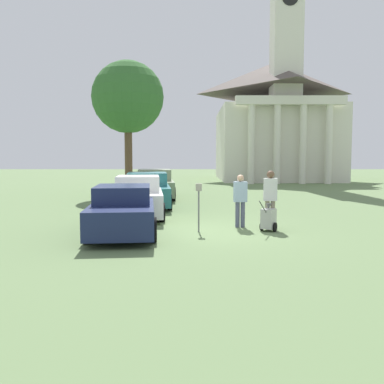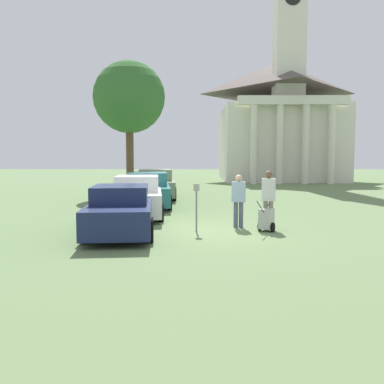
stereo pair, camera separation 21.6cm
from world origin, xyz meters
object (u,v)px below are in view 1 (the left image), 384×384
at_px(parked_car_sage, 153,185).
at_px(church, 273,116).
at_px(parked_car_teal, 146,191).
at_px(parking_meter, 197,199).
at_px(person_worker, 239,197).
at_px(parked_car_white, 137,198).
at_px(equipment_cart, 267,219).
at_px(parked_car_navy, 122,211).
at_px(person_supervisor, 269,195).

distance_m(parked_car_sage, church, 21.64).
relative_size(parked_car_teal, parking_meter, 3.62).
xyz_separation_m(person_worker, church, (6.40, 27.89, 5.10)).
bearing_deg(parked_car_white, equipment_cart, -42.21).
relative_size(parked_car_navy, parked_car_teal, 0.96).
relative_size(parked_car_sage, person_supervisor, 2.76).
bearing_deg(church, person_supervisor, -101.03).
bearing_deg(equipment_cart, church, 109.55).
bearing_deg(church, parked_car_navy, -109.03).
height_order(parked_car_navy, parking_meter, parking_meter).
xyz_separation_m(parked_car_navy, person_worker, (3.57, 1.01, 0.29)).
bearing_deg(person_supervisor, parked_car_sage, -57.28).
relative_size(equipment_cart, church, 0.04).
bearing_deg(equipment_cart, parked_car_navy, -145.63).
bearing_deg(person_supervisor, parked_car_white, -23.97).
bearing_deg(person_supervisor, parking_meter, 21.81).
distance_m(parked_car_white, equipment_cart, 5.42).
bearing_deg(parking_meter, parked_car_white, 123.70).
xyz_separation_m(parked_car_navy, equipment_cart, (4.35, 0.28, -0.28)).
height_order(parked_car_navy, parked_car_sage, parked_car_sage).
distance_m(parked_car_sage, person_supervisor, 10.72).
relative_size(parked_car_white, parking_meter, 3.30).
xyz_separation_m(equipment_cart, church, (5.62, 28.62, 5.67)).
distance_m(parked_car_sage, person_worker, 10.09).
bearing_deg(equipment_cart, parked_car_white, 174.10).
bearing_deg(person_worker, parked_car_navy, 13.20).
distance_m(parked_car_navy, parked_car_teal, 6.75).
relative_size(parked_car_teal, parked_car_sage, 1.05).
height_order(parked_car_teal, person_worker, person_worker).
height_order(parked_car_sage, church, church).
relative_size(parking_meter, person_worker, 0.86).
bearing_deg(equipment_cart, person_supervisor, 104.70).
bearing_deg(church, equipment_cart, -101.11).
xyz_separation_m(parked_car_white, parked_car_sage, (0.00, 6.94, 0.01)).
height_order(parked_car_navy, person_supervisor, person_supervisor).
relative_size(parked_car_sage, equipment_cart, 5.05).
relative_size(parked_car_sage, parking_meter, 3.46).
relative_size(parking_meter, church, 0.06).
xyz_separation_m(parked_car_navy, parking_meter, (2.23, 0.16, 0.34)).
distance_m(person_supervisor, equipment_cart, 0.80).
bearing_deg(parked_car_teal, equipment_cart, -61.75).
relative_size(parked_car_teal, church, 0.23).
bearing_deg(parked_car_teal, parked_car_sage, 84.35).
height_order(parked_car_navy, parked_car_teal, parked_car_teal).
relative_size(person_supervisor, equipment_cart, 1.83).
xyz_separation_m(parked_car_white, parked_car_teal, (0.00, 3.25, 0.00)).
relative_size(parked_car_teal, equipment_cart, 5.29).
relative_size(person_worker, equipment_cart, 1.69).
bearing_deg(church, parking_meter, -105.07).
bearing_deg(parked_car_navy, equipment_cart, -1.94).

